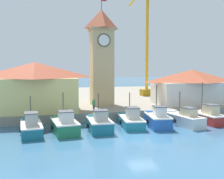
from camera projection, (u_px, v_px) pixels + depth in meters
name	position (u px, v px, depth m)	size (l,w,h in m)	color
ground_plane	(143.00, 138.00, 23.00)	(300.00, 300.00, 0.00)	#386689
quay_wharf	(90.00, 98.00, 49.69)	(120.00, 40.00, 1.02)	gray
fishing_boat_far_left	(31.00, 127.00, 24.00)	(2.26, 5.02, 3.50)	#196B7F
fishing_boat_left_outer	(65.00, 125.00, 24.70)	(2.61, 4.82, 3.79)	#237A4C
fishing_boat_left_inner	(99.00, 123.00, 25.37)	(2.23, 4.31, 3.65)	#196B7F
fishing_boat_mid_left	(131.00, 120.00, 27.24)	(2.54, 5.27, 3.53)	#196B7F
fishing_boat_center	(158.00, 119.00, 27.06)	(2.56, 4.50, 4.31)	#2356A8
fishing_boat_mid_right	(183.00, 119.00, 27.90)	(2.71, 5.30, 3.57)	silver
fishing_boat_right_inner	(206.00, 116.00, 29.40)	(2.39, 5.30, 4.48)	#AD2823
clock_tower	(102.00, 55.00, 35.91)	(3.39, 3.39, 14.61)	tan
warehouse_left	(35.00, 86.00, 31.14)	(9.87, 7.13, 5.79)	#E5D17A
warehouse_right	(191.00, 86.00, 37.45)	(10.69, 5.86, 4.86)	silver
port_crane_near	(147.00, 51.00, 47.85)	(2.41, 8.73, 20.72)	#976E11
dock_worker_near_tower	(68.00, 106.00, 29.43)	(0.34, 0.22, 1.62)	#33333D
dock_worker_along_quay	(94.00, 105.00, 30.30)	(0.34, 0.22, 1.62)	#33333D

